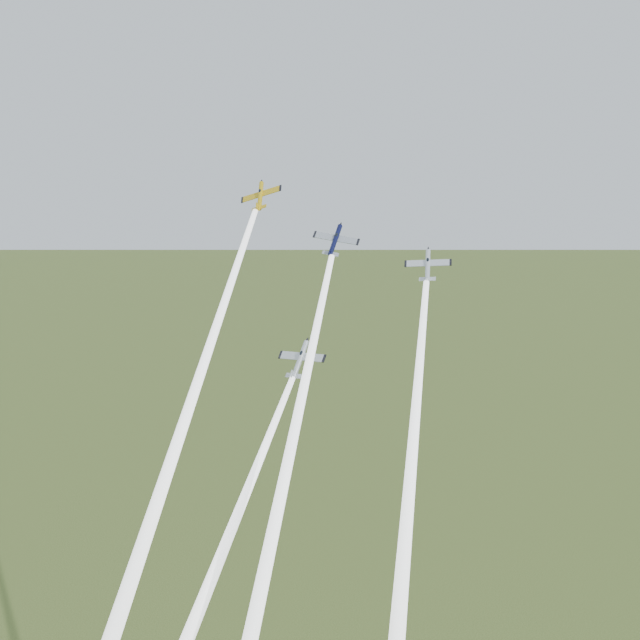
{
  "coord_description": "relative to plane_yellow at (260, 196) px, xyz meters",
  "views": [
    {
      "loc": [
        51.37,
        -118.31,
        117.69
      ],
      "look_at": [
        0.0,
        -6.0,
        92.0
      ],
      "focal_mm": 45.0,
      "sensor_mm": 36.0,
      "label": 1
    }
  ],
  "objects": [
    {
      "name": "smoke_trail_silver_right",
      "position": [
        35.17,
        -22.59,
        -35.3
      ],
      "size": [
        12.27,
        43.61,
        47.0
      ],
      "primitive_type": null,
      "rotation": [
        -0.75,
        0.0,
        0.23
      ],
      "color": "white"
    },
    {
      "name": "smoke_trail_silver_low",
      "position": [
        10.71,
        -30.93,
        -47.11
      ],
      "size": [
        5.51,
        38.75,
        41.08
      ],
      "primitive_type": null,
      "rotation": [
        -0.75,
        0.0,
        -0.08
      ],
      "color": "white"
    },
    {
      "name": "plane_yellow",
      "position": [
        0.0,
        0.0,
        0.0
      ],
      "size": [
        9.69,
        6.72,
        8.43
      ],
      "primitive_type": null,
      "rotation": [
        0.82,
        -0.29,
        0.1
      ],
      "color": "gold"
    },
    {
      "name": "plane_silver_right",
      "position": [
        29.84,
        0.27,
        -10.25
      ],
      "size": [
        8.87,
        7.39,
        6.64
      ],
      "primitive_type": null,
      "rotation": [
        0.82,
        -0.06,
        0.23
      ],
      "color": "silver"
    },
    {
      "name": "smoke_trail_yellow",
      "position": [
        2.56,
        -26.59,
        -28.5
      ],
      "size": [
        7.14,
        50.7,
        53.9
      ],
      "primitive_type": null,
      "rotation": [
        -0.75,
        0.0,
        0.1
      ],
      "color": "white"
    },
    {
      "name": "plane_navy",
      "position": [
        14.83,
        -2.01,
        -6.72
      ],
      "size": [
        7.85,
        7.38,
        7.45
      ],
      "primitive_type": null,
      "rotation": [
        0.82,
        0.14,
        0.16
      ],
      "color": "#0C0F35"
    },
    {
      "name": "smoke_trail_navy",
      "position": [
        19.19,
        -28.55,
        -35.43
      ],
      "size": [
        10.55,
        50.79,
        54.31
      ],
      "primitive_type": null,
      "rotation": [
        -0.75,
        0.0,
        0.16
      ],
      "color": "white"
    },
    {
      "name": "plane_silver_low",
      "position": [
        12.44,
        -10.31,
        -25.02
      ],
      "size": [
        8.77,
        7.44,
        7.47
      ],
      "primitive_type": null,
      "rotation": [
        0.82,
        -0.05,
        -0.08
      ],
      "color": "#AFB6BE"
    }
  ]
}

